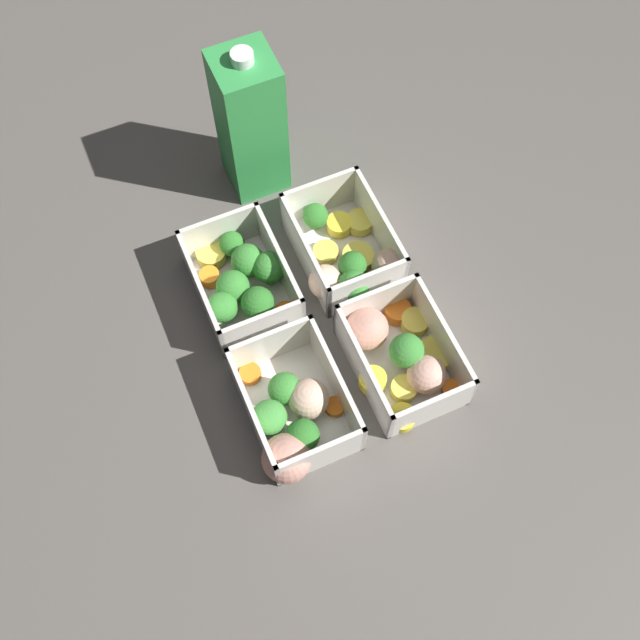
{
  "coord_description": "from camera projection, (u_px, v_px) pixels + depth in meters",
  "views": [
    {
      "loc": [
        0.32,
        -0.14,
        0.76
      ],
      "look_at": [
        0.0,
        0.0,
        0.02
      ],
      "focal_mm": 42.0,
      "sensor_mm": 36.0,
      "label": 1
    }
  ],
  "objects": [
    {
      "name": "ground_plane",
      "position": [
        320.0,
        328.0,
        0.84
      ],
      "size": [
        4.0,
        4.0,
        0.0
      ],
      "primitive_type": "plane",
      "color": "#56514C"
    },
    {
      "name": "container_near_left",
      "position": [
        243.0,
        281.0,
        0.83
      ],
      "size": [
        0.15,
        0.1,
        0.06
      ],
      "color": "silver",
      "rests_on": "ground_plane"
    },
    {
      "name": "container_near_right",
      "position": [
        292.0,
        417.0,
        0.76
      ],
      "size": [
        0.16,
        0.12,
        0.06
      ],
      "color": "silver",
      "rests_on": "ground_plane"
    },
    {
      "name": "container_far_left",
      "position": [
        348.0,
        255.0,
        0.85
      ],
      "size": [
        0.14,
        0.12,
        0.06
      ],
      "color": "silver",
      "rests_on": "ground_plane"
    },
    {
      "name": "container_far_right",
      "position": [
        400.0,
        354.0,
        0.8
      ],
      "size": [
        0.15,
        0.12,
        0.06
      ],
      "color": "silver",
      "rests_on": "ground_plane"
    },
    {
      "name": "juice_carton",
      "position": [
        250.0,
        124.0,
        0.84
      ],
      "size": [
        0.07,
        0.07,
        0.2
      ],
      "color": "green",
      "rests_on": "ground_plane"
    }
  ]
}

